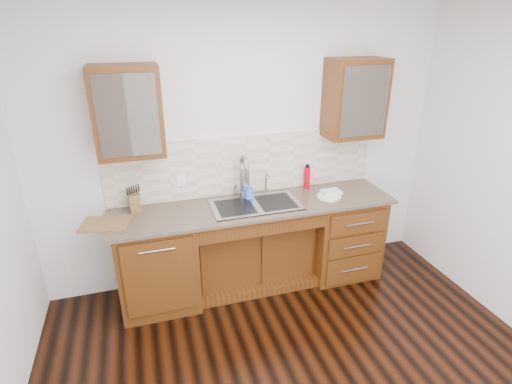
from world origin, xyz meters
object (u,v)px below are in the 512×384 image
object	(u,v)px
plate	(329,197)
cutting_board	(105,224)
water_bottle	(307,178)
knife_block	(135,201)
soap_bottle	(248,191)

from	to	relation	value
plate	cutting_board	bearing A→B (deg)	179.28
water_bottle	knife_block	distance (m)	1.72
soap_bottle	knife_block	world-z (taller)	knife_block
knife_block	soap_bottle	bearing A→B (deg)	-8.61
cutting_board	knife_block	bearing A→B (deg)	42.30
soap_bottle	water_bottle	bearing A→B (deg)	-10.33
plate	cutting_board	world-z (taller)	cutting_board
soap_bottle	knife_block	size ratio (longest dim) A/B	0.97
soap_bottle	knife_block	distance (m)	1.06
plate	knife_block	bearing A→B (deg)	172.01
water_bottle	knife_block	bearing A→B (deg)	-179.07
water_bottle	soap_bottle	bearing A→B (deg)	-172.22
soap_bottle	plate	bearing A→B (deg)	-32.33
plate	knife_block	xyz separation A→B (m)	(-1.84, 0.26, 0.08)
water_bottle	cutting_board	xyz separation A→B (m)	(-1.97, -0.26, -0.11)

